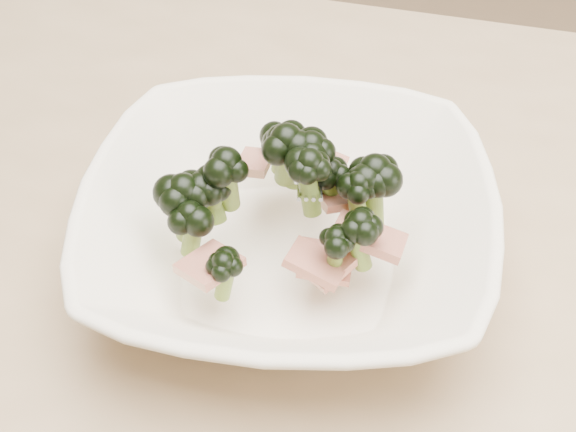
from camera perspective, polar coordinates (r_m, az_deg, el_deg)
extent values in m
cube|color=tan|center=(0.65, 9.75, -4.77)|extent=(1.20, 0.80, 0.04)
cylinder|color=tan|center=(1.29, -14.69, -0.01)|extent=(0.06, 0.06, 0.71)
imported|color=white|center=(0.60, 0.00, -0.85)|extent=(0.36, 0.36, 0.08)
cylinder|color=#566F25|center=(0.65, -0.46, 4.20)|extent=(0.02, 0.02, 0.03)
ellipsoid|color=black|center=(0.64, -0.47, 5.62)|extent=(0.04, 0.04, 0.03)
cylinder|color=#566F25|center=(0.56, 1.50, 1.86)|extent=(0.02, 0.02, 0.04)
ellipsoid|color=black|center=(0.55, 1.54, 3.83)|extent=(0.03, 0.03, 0.03)
cylinder|color=#566F25|center=(0.60, 3.01, 1.93)|extent=(0.01, 0.02, 0.03)
ellipsoid|color=black|center=(0.58, 3.08, 3.26)|extent=(0.03, 0.03, 0.02)
cylinder|color=#566F25|center=(0.60, -5.43, 0.98)|extent=(0.02, 0.02, 0.04)
ellipsoid|color=black|center=(0.59, -5.57, 2.60)|extent=(0.04, 0.04, 0.03)
cylinder|color=#566F25|center=(0.58, 1.60, 3.09)|extent=(0.01, 0.02, 0.04)
ellipsoid|color=black|center=(0.57, 1.65, 5.02)|extent=(0.04, 0.04, 0.03)
cylinder|color=#566F25|center=(0.56, -4.50, -4.69)|extent=(0.02, 0.01, 0.03)
ellipsoid|color=black|center=(0.54, -4.61, -3.33)|extent=(0.03, 0.03, 0.02)
cylinder|color=#566F25|center=(0.60, -5.28, 0.83)|extent=(0.02, 0.01, 0.03)
ellipsoid|color=black|center=(0.58, -5.41, 2.31)|extent=(0.03, 0.03, 0.02)
cylinder|color=#566F25|center=(0.60, 6.01, 1.11)|extent=(0.02, 0.03, 0.05)
ellipsoid|color=black|center=(0.58, 6.21, 3.25)|extent=(0.04, 0.04, 0.03)
cylinder|color=#566F25|center=(0.57, 5.04, -2.22)|extent=(0.02, 0.01, 0.04)
ellipsoid|color=black|center=(0.55, 5.19, -0.45)|extent=(0.03, 0.03, 0.03)
cylinder|color=#566F25|center=(0.59, -4.26, 1.91)|extent=(0.02, 0.02, 0.04)
ellipsoid|color=black|center=(0.58, -4.39, 3.84)|extent=(0.04, 0.04, 0.03)
cylinder|color=#566F25|center=(0.58, 4.96, 0.71)|extent=(0.02, 0.02, 0.04)
ellipsoid|color=black|center=(0.57, 5.09, 2.32)|extent=(0.03, 0.03, 0.03)
cylinder|color=#566F25|center=(0.60, -7.20, -0.24)|extent=(0.03, 0.03, 0.05)
ellipsoid|color=black|center=(0.58, -7.44, 1.86)|extent=(0.04, 0.04, 0.03)
cylinder|color=#566F25|center=(0.58, -0.11, 3.62)|extent=(0.02, 0.02, 0.04)
ellipsoid|color=black|center=(0.57, -0.11, 5.44)|extent=(0.04, 0.04, 0.03)
cylinder|color=#566F25|center=(0.59, -6.82, -1.48)|extent=(0.02, 0.01, 0.04)
ellipsoid|color=black|center=(0.57, -7.00, 0.12)|extent=(0.03, 0.03, 0.03)
cylinder|color=#566F25|center=(0.56, 3.39, -2.91)|extent=(0.01, 0.02, 0.03)
ellipsoid|color=black|center=(0.55, 3.47, -1.56)|extent=(0.03, 0.03, 0.02)
cylinder|color=#566F25|center=(0.61, -0.07, 3.97)|extent=(0.01, 0.02, 0.03)
ellipsoid|color=black|center=(0.59, -0.08, 5.58)|extent=(0.04, 0.04, 0.03)
cylinder|color=#566F25|center=(0.61, 1.95, 3.38)|extent=(0.02, 0.02, 0.03)
ellipsoid|color=black|center=(0.60, 1.99, 4.66)|extent=(0.03, 0.03, 0.02)
cylinder|color=#566F25|center=(0.61, 0.52, 3.51)|extent=(0.01, 0.02, 0.04)
ellipsoid|color=black|center=(0.60, 0.54, 5.12)|extent=(0.03, 0.03, 0.03)
cube|color=maroon|center=(0.56, -5.59, -3.48)|extent=(0.05, 0.05, 0.01)
cube|color=maroon|center=(0.57, 3.45, -3.20)|extent=(0.05, 0.05, 0.02)
cube|color=maroon|center=(0.57, 5.81, -1.46)|extent=(0.05, 0.04, 0.02)
cube|color=maroon|center=(0.56, 2.02, -3.39)|extent=(0.05, 0.03, 0.02)
cube|color=maroon|center=(0.58, 2.69, -3.25)|extent=(0.04, 0.04, 0.02)
cube|color=maroon|center=(0.64, 1.78, 4.23)|extent=(0.05, 0.03, 0.02)
cube|color=maroon|center=(0.63, -2.40, 3.85)|extent=(0.03, 0.04, 0.02)
cube|color=maroon|center=(0.60, 4.25, 1.27)|extent=(0.05, 0.04, 0.02)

